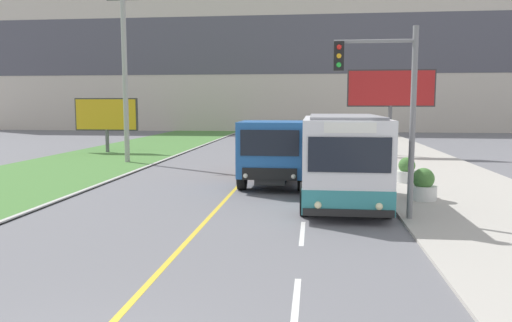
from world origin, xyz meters
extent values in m
cube|color=silver|center=(2.75, 3.20, 0.00)|extent=(0.12, 2.40, 0.01)
cube|color=silver|center=(2.75, 7.80, 0.00)|extent=(0.12, 2.40, 0.01)
cube|color=silver|center=(2.75, 12.40, 0.00)|extent=(0.12, 2.40, 0.01)
cube|color=silver|center=(2.75, 17.00, 0.00)|extent=(0.12, 2.40, 0.01)
cube|color=silver|center=(2.75, 21.60, 0.00)|extent=(0.12, 2.40, 0.01)
cube|color=silver|center=(2.75, 26.20, 0.00)|extent=(0.12, 2.40, 0.01)
cube|color=silver|center=(2.75, 30.80, 0.00)|extent=(0.12, 2.40, 0.01)
cube|color=beige|center=(0.00, 57.39, 9.50)|extent=(80.00, 8.00, 19.00)
cube|color=#4C4C56|center=(0.00, 53.37, 9.97)|extent=(80.00, 0.04, 6.65)
cube|color=silver|center=(3.96, 11.36, 1.57)|extent=(2.50, 5.44, 2.58)
cube|color=teal|center=(3.96, 11.36, 0.62)|extent=(2.52, 5.46, 0.70)
cube|color=black|center=(3.96, 11.36, 1.95)|extent=(2.53, 5.00, 0.90)
cube|color=gray|center=(3.96, 11.36, 2.90)|extent=(2.13, 4.89, 0.08)
cube|color=black|center=(3.96, 8.62, 1.95)|extent=(2.20, 0.04, 0.95)
cube|color=black|center=(3.96, 8.61, 0.38)|extent=(2.45, 0.06, 0.20)
sphere|color=#F4EAB2|center=(3.15, 8.60, 0.57)|extent=(0.20, 0.20, 0.20)
sphere|color=#F4EAB2|center=(4.77, 8.60, 0.57)|extent=(0.20, 0.20, 0.20)
cube|color=white|center=(3.96, 8.62, 2.68)|extent=(1.38, 0.04, 0.28)
cylinder|color=black|center=(2.77, 9.83, 0.50)|extent=(0.28, 1.00, 1.00)
cylinder|color=black|center=(5.15, 9.83, 0.50)|extent=(0.28, 1.00, 1.00)
cylinder|color=black|center=(2.77, 13.10, 0.50)|extent=(0.28, 1.00, 1.00)
cylinder|color=black|center=(5.15, 13.10, 0.50)|extent=(0.28, 1.00, 1.00)
cube|color=black|center=(1.43, 16.46, 0.45)|extent=(1.12, 6.86, 0.20)
cube|color=#235BA3|center=(1.43, 14.27, 1.59)|extent=(2.49, 2.48, 2.08)
cube|color=black|center=(1.43, 13.01, 1.90)|extent=(2.12, 0.04, 0.94)
cube|color=black|center=(1.43, 13.00, 0.77)|extent=(1.99, 0.06, 0.44)
sphere|color=silver|center=(0.56, 12.99, 0.70)|extent=(0.18, 0.18, 0.18)
sphere|color=silver|center=(2.30, 12.99, 0.70)|extent=(0.18, 0.18, 0.18)
cube|color=#994C19|center=(1.43, 17.83, 0.61)|extent=(2.37, 4.13, 0.12)
cube|color=#994C19|center=(0.31, 17.83, 1.24)|extent=(0.12, 4.13, 1.39)
cube|color=#994C19|center=(2.55, 17.83, 1.24)|extent=(0.12, 4.13, 1.39)
cube|color=#994C19|center=(1.43, 15.82, 1.24)|extent=(2.37, 0.12, 1.39)
cube|color=#994C19|center=(1.43, 19.83, 1.24)|extent=(2.37, 0.12, 1.39)
cube|color=#994C19|center=(1.43, 15.82, 2.05)|extent=(2.37, 0.12, 0.24)
cylinder|color=black|center=(0.28, 14.02, 0.52)|extent=(0.30, 1.04, 1.04)
cylinder|color=black|center=(2.58, 14.02, 0.52)|extent=(0.30, 1.04, 1.04)
cylinder|color=black|center=(0.28, 18.03, 0.52)|extent=(0.30, 1.04, 1.04)
cylinder|color=black|center=(2.58, 18.03, 0.52)|extent=(0.30, 1.04, 1.04)
cube|color=silver|center=(1.06, 30.82, 0.49)|extent=(1.80, 4.30, 0.61)
cube|color=black|center=(1.06, 30.93, 1.12)|extent=(1.53, 2.37, 0.65)
cylinder|color=black|center=(0.25, 29.53, 0.31)|extent=(0.18, 0.62, 0.62)
cylinder|color=black|center=(1.87, 29.53, 0.31)|extent=(0.18, 0.62, 0.62)
cylinder|color=black|center=(0.25, 32.11, 0.31)|extent=(0.18, 0.62, 0.62)
cylinder|color=black|center=(1.87, 32.11, 0.31)|extent=(0.18, 0.62, 0.62)
cylinder|color=#9E9E99|center=(-7.42, 22.10, 5.06)|extent=(0.28, 0.28, 10.13)
cylinder|color=#4C4C4C|center=(-7.42, 22.10, 8.91)|extent=(1.80, 0.08, 0.08)
cylinder|color=slate|center=(5.73, 9.47, 2.71)|extent=(0.16, 0.16, 5.42)
cylinder|color=slate|center=(4.63, 9.47, 5.02)|extent=(2.20, 0.10, 0.10)
cube|color=black|center=(3.67, 9.47, 4.62)|extent=(0.28, 0.24, 0.80)
sphere|color=red|center=(3.67, 9.34, 4.86)|extent=(0.14, 0.14, 0.14)
sphere|color=orange|center=(3.67, 9.34, 4.62)|extent=(0.14, 0.14, 0.14)
sphere|color=green|center=(3.67, 9.34, 4.38)|extent=(0.14, 0.14, 0.14)
cylinder|color=#59595B|center=(7.72, 27.15, 1.59)|extent=(0.24, 0.24, 3.17)
cube|color=#333333|center=(7.72, 27.15, 4.24)|extent=(5.35, 0.20, 2.30)
cube|color=#AD1E1E|center=(7.72, 27.04, 4.24)|extent=(5.19, 0.02, 2.14)
cylinder|color=#59595B|center=(-10.83, 27.36, 0.78)|extent=(0.24, 0.24, 1.56)
cube|color=#333333|center=(-10.83, 27.36, 2.57)|extent=(4.32, 0.20, 2.17)
cube|color=gold|center=(-10.83, 27.25, 2.57)|extent=(4.16, 0.02, 2.01)
cylinder|color=silver|center=(6.69, 12.32, 0.32)|extent=(0.90, 0.90, 0.47)
sphere|color=#477A38|center=(6.69, 12.32, 0.80)|extent=(0.72, 0.72, 0.72)
cylinder|color=silver|center=(6.83, 16.11, 0.31)|extent=(0.84, 0.84, 0.46)
sphere|color=#477A38|center=(6.83, 16.11, 0.78)|extent=(0.67, 0.67, 0.67)
camera|label=1|loc=(3.01, -4.78, 3.33)|focal=35.00mm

